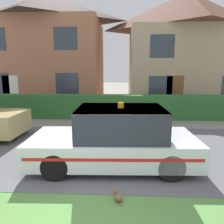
% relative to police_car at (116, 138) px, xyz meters
% --- Properties ---
extents(road_strip, '(28.00, 5.08, 0.01)m').
position_rel_police_car_xyz_m(road_strip, '(-0.46, 1.12, -0.71)').
color(road_strip, '#5B5B60').
rests_on(road_strip, ground).
extents(garden_hedge, '(12.82, 0.74, 1.20)m').
position_rel_police_car_xyz_m(garden_hedge, '(-0.07, 5.57, -0.12)').
color(garden_hedge, '#2D662D').
rests_on(garden_hedge, ground).
extents(police_car, '(4.21, 1.99, 1.63)m').
position_rel_police_car_xyz_m(police_car, '(0.00, 0.00, 0.00)').
color(police_car, black).
rests_on(police_car, road_strip).
extents(cat, '(0.22, 0.27, 0.24)m').
position_rel_police_car_xyz_m(cat, '(0.09, -1.60, -0.62)').
color(cat, brown).
rests_on(cat, ground).
extents(house_left, '(8.21, 5.53, 7.48)m').
position_rel_police_car_xyz_m(house_left, '(-5.36, 10.51, 3.09)').
color(house_left, '#A86B4C').
rests_on(house_left, ground).
extents(house_right, '(8.10, 6.18, 7.60)m').
position_rel_police_car_xyz_m(house_right, '(4.54, 10.76, 3.16)').
color(house_right, tan).
rests_on(house_right, ground).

